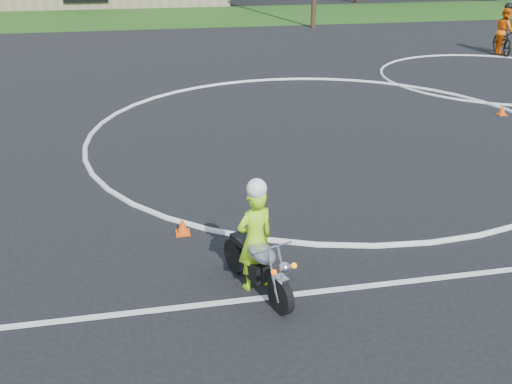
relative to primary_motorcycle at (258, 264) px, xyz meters
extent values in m
plane|color=black|center=(3.08, 3.81, -0.45)|extent=(120.00, 120.00, 0.00)
cube|color=#1E4714|center=(3.08, 30.81, -0.44)|extent=(120.00, 10.00, 0.02)
torus|color=silver|center=(3.08, 6.81, -0.44)|extent=(12.12, 12.12, 0.12)
torus|color=silver|center=(11.08, 11.81, -0.44)|extent=(8.10, 8.10, 0.10)
cube|color=silver|center=(0.08, -0.19, -0.44)|extent=(8.00, 0.12, 0.01)
cylinder|color=black|center=(0.20, -0.55, -0.19)|extent=(0.28, 0.53, 0.53)
cylinder|color=black|center=(-0.23, 0.61, -0.19)|extent=(0.28, 0.53, 0.53)
cube|color=black|center=(-0.03, 0.07, -0.10)|extent=(0.40, 0.54, 0.26)
ellipsoid|color=#A6A5AA|center=(0.03, -0.09, 0.24)|extent=(0.49, 0.64, 0.25)
cube|color=black|center=(-0.12, 0.32, 0.20)|extent=(0.40, 0.58, 0.09)
cylinder|color=silver|center=(0.10, -0.51, 0.12)|extent=(0.15, 0.31, 0.71)
cylinder|color=silver|center=(0.25, -0.45, 0.12)|extent=(0.15, 0.31, 0.71)
cube|color=silver|center=(0.21, -0.56, 0.10)|extent=(0.18, 0.22, 0.04)
cylinder|color=white|center=(0.12, -0.34, 0.45)|extent=(0.59, 0.24, 0.03)
sphere|color=silver|center=(0.23, -0.63, 0.30)|extent=(0.16, 0.16, 0.16)
sphere|color=#E74C0B|center=(0.08, -0.67, 0.27)|extent=(0.08, 0.08, 0.08)
sphere|color=orange|center=(0.37, -0.56, 0.27)|extent=(0.08, 0.08, 0.08)
cylinder|color=silver|center=(-0.02, 0.45, -0.19)|extent=(0.31, 0.69, 0.07)
imported|color=#ACFB1A|center=(-0.01, 0.13, 0.33)|extent=(0.66, 0.55, 1.56)
sphere|color=white|center=(0.00, 0.09, 1.13)|extent=(0.28, 0.28, 0.28)
imported|color=black|center=(13.88, 15.71, 0.13)|extent=(1.34, 2.35, 1.17)
imported|color=orange|center=(13.88, 15.71, 0.52)|extent=(0.96, 1.11, 1.95)
sphere|color=black|center=(13.88, 15.71, 1.52)|extent=(0.34, 0.34, 0.34)
cone|color=#FC530D|center=(8.58, 7.35, -0.30)|extent=(0.22, 0.22, 0.30)
cube|color=#FC530D|center=(8.58, 7.35, -0.44)|extent=(0.24, 0.24, 0.03)
cone|color=#FC530D|center=(-0.93, 1.95, -0.30)|extent=(0.22, 0.22, 0.30)
cube|color=#FC530D|center=(-0.93, 1.95, -0.44)|extent=(0.24, 0.24, 0.03)
camera|label=1|loc=(-1.36, -6.77, 4.23)|focal=40.00mm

